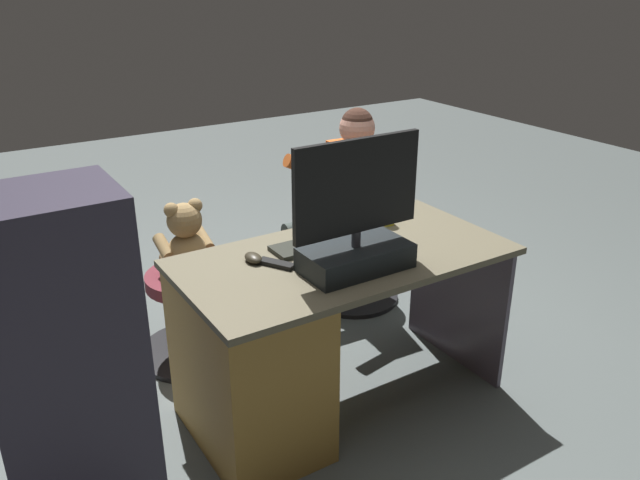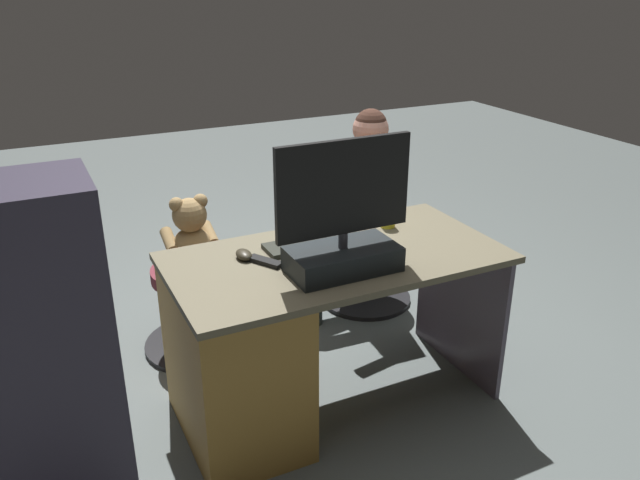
{
  "view_description": "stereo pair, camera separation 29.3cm",
  "coord_description": "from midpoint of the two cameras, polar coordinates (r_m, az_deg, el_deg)",
  "views": [
    {
      "loc": [
        1.36,
        2.33,
        1.8
      ],
      "look_at": [
        -0.08,
        0.04,
        0.65
      ],
      "focal_mm": 36.11,
      "sensor_mm": 36.0,
      "label": 1
    },
    {
      "loc": [
        1.1,
        2.47,
        1.8
      ],
      "look_at": [
        -0.08,
        0.04,
        0.65
      ],
      "focal_mm": 36.11,
      "sensor_mm": 36.0,
      "label": 2
    }
  ],
  "objects": [
    {
      "name": "monitor",
      "position": [
        2.42,
        -0.23,
        0.63
      ],
      "size": [
        0.54,
        0.23,
        0.52
      ],
      "color": "black",
      "rests_on": "desk"
    },
    {
      "name": "tv_remote",
      "position": [
        2.53,
        -7.21,
        -2.18
      ],
      "size": [
        0.11,
        0.15,
        0.02
      ],
      "primitive_type": "cube",
      "rotation": [
        0.0,
        0.0,
        0.54
      ],
      "color": "black",
      "rests_on": "desk"
    },
    {
      "name": "equipment_rack",
      "position": [
        2.22,
        -25.1,
        -11.5
      ],
      "size": [
        0.44,
        0.36,
        1.23
      ],
      "primitive_type": "cube",
      "color": "#2D2837",
      "rests_on": "ground_plane"
    },
    {
      "name": "cup",
      "position": [
        2.9,
        3.12,
        2.27
      ],
      "size": [
        0.07,
        0.07,
        0.1
      ],
      "primitive_type": "cylinder",
      "color": "yellow",
      "rests_on": "desk"
    },
    {
      "name": "ground_plane",
      "position": [
        3.24,
        -4.27,
        -10.67
      ],
      "size": [
        10.0,
        10.0,
        0.0
      ],
      "primitive_type": "plane",
      "color": "#4E5655"
    },
    {
      "name": "desk",
      "position": [
        2.63,
        -7.59,
        -9.55
      ],
      "size": [
        1.36,
        0.71,
        0.72
      ],
      "color": "brown",
      "rests_on": "ground_plane"
    },
    {
      "name": "person",
      "position": [
        3.48,
        -0.39,
        4.0
      ],
      "size": [
        0.56,
        0.49,
        1.12
      ],
      "color": "#D05E24",
      "rests_on": "ground_plane"
    },
    {
      "name": "teddy_bear",
      "position": [
        3.11,
        -14.52,
        -0.09
      ],
      "size": [
        0.25,
        0.26,
        0.37
      ],
      "color": "#98794D",
      "rests_on": "office_chair_teddy"
    },
    {
      "name": "visitor_chair",
      "position": [
        3.69,
        0.77,
        -1.77
      ],
      "size": [
        0.52,
        0.52,
        0.44
      ],
      "color": "black",
      "rests_on": "ground_plane"
    },
    {
      "name": "office_chair_teddy",
      "position": [
        3.26,
        -13.81,
        -6.11
      ],
      "size": [
        0.56,
        0.56,
        0.44
      ],
      "color": "black",
      "rests_on": "ground_plane"
    },
    {
      "name": "computer_mouse",
      "position": [
        2.57,
        -9.21,
        -1.64
      ],
      "size": [
        0.06,
        0.1,
        0.04
      ],
      "primitive_type": "ellipsoid",
      "color": "#302A1F",
      "rests_on": "desk"
    },
    {
      "name": "keyboard",
      "position": [
        2.69,
        -3.16,
        -0.34
      ],
      "size": [
        0.42,
        0.14,
        0.02
      ],
      "primitive_type": "cube",
      "color": "black",
      "rests_on": "desk"
    }
  ]
}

